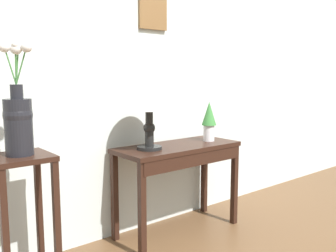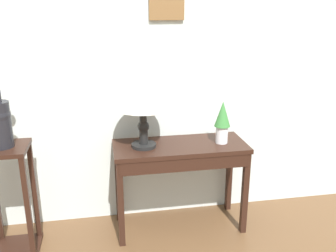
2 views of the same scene
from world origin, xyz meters
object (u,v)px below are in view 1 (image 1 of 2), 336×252
(table_lamp, at_px, (149,100))
(potted_plant_on_console, at_px, (209,119))
(console_table, at_px, (180,159))
(pedestal_stand_left, at_px, (24,226))
(flower_vase_tall, at_px, (18,116))

(table_lamp, bearing_deg, potted_plant_on_console, -2.17)
(console_table, bearing_deg, pedestal_stand_left, -176.17)
(potted_plant_on_console, distance_m, flower_vase_tall, 1.59)
(console_table, xyz_separation_m, potted_plant_on_console, (0.33, 0.00, 0.30))
(console_table, xyz_separation_m, pedestal_stand_left, (-1.26, -0.08, -0.20))
(pedestal_stand_left, bearing_deg, flower_vase_tall, -90.23)
(potted_plant_on_console, relative_size, pedestal_stand_left, 0.40)
(table_lamp, relative_size, potted_plant_on_console, 1.46)
(flower_vase_tall, bearing_deg, pedestal_stand_left, 89.77)
(pedestal_stand_left, relative_size, flower_vase_tall, 1.33)
(potted_plant_on_console, bearing_deg, pedestal_stand_left, -176.94)
(console_table, relative_size, table_lamp, 2.12)
(potted_plant_on_console, bearing_deg, flower_vase_tall, -176.84)
(table_lamp, distance_m, pedestal_stand_left, 1.19)
(console_table, bearing_deg, flower_vase_tall, -176.05)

